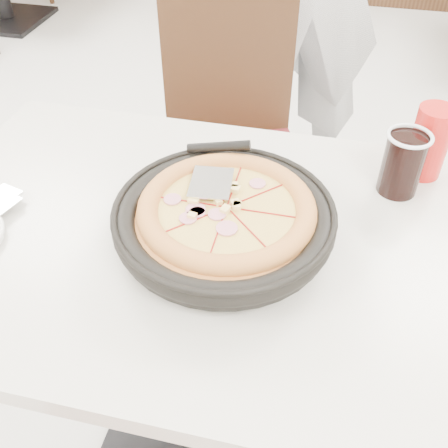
% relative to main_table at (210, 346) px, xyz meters
% --- Properties ---
extents(floor, '(7.00, 7.00, 0.00)m').
position_rel_main_table_xyz_m(floor, '(-0.36, 0.09, -0.38)').
color(floor, '#BBBBB6').
rests_on(floor, ground).
extents(main_table, '(1.25, 0.88, 0.75)m').
position_rel_main_table_xyz_m(main_table, '(0.00, 0.00, 0.00)').
color(main_table, beige).
rests_on(main_table, floor).
extents(chair_far, '(0.54, 0.54, 0.95)m').
position_rel_main_table_xyz_m(chair_far, '(-0.07, 0.64, 0.10)').
color(chair_far, black).
rests_on(chair_far, floor).
extents(trivet, '(0.12, 0.12, 0.04)m').
position_rel_main_table_xyz_m(trivet, '(-0.01, 0.04, 0.39)').
color(trivet, black).
rests_on(trivet, main_table).
extents(pizza_pan, '(0.42, 0.42, 0.01)m').
position_rel_main_table_xyz_m(pizza_pan, '(0.04, -0.02, 0.42)').
color(pizza_pan, black).
rests_on(pizza_pan, trivet).
extents(pizza, '(0.38, 0.38, 0.02)m').
position_rel_main_table_xyz_m(pizza, '(0.04, -0.01, 0.44)').
color(pizza, '#B27236').
rests_on(pizza, pizza_pan).
extents(pizza_server, '(0.09, 0.11, 0.00)m').
position_rel_main_table_xyz_m(pizza_server, '(0.00, 0.04, 0.47)').
color(pizza_server, silver).
rests_on(pizza_server, pizza).
extents(cola_glass, '(0.09, 0.09, 0.13)m').
position_rel_main_table_xyz_m(cola_glass, '(0.36, 0.22, 0.44)').
color(cola_glass, black).
rests_on(cola_glass, main_table).
extents(red_cup, '(0.09, 0.09, 0.16)m').
position_rel_main_table_xyz_m(red_cup, '(0.42, 0.30, 0.45)').
color(red_cup, '#B31814').
rests_on(red_cup, main_table).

